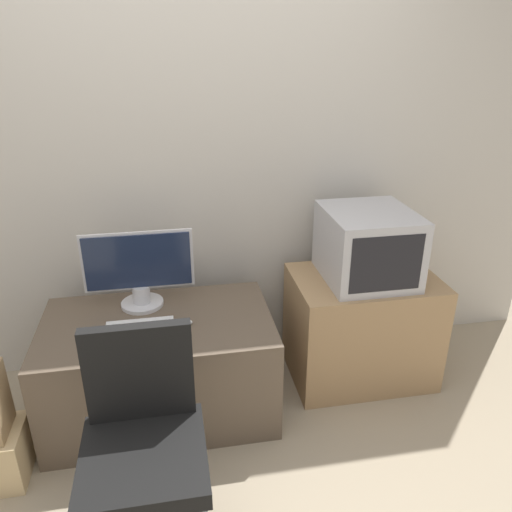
{
  "coord_description": "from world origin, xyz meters",
  "views": [
    {
      "loc": [
        -0.14,
        -1.42,
        1.86
      ],
      "look_at": [
        0.3,
        0.95,
        0.8
      ],
      "focal_mm": 35.0,
      "sensor_mm": 36.0,
      "label": 1
    }
  ],
  "objects_px": {
    "keyboard": "(140,325)",
    "mouse": "(187,323)",
    "crt_tv": "(368,245)",
    "office_chair": "(145,457)",
    "main_monitor": "(139,270)"
  },
  "relations": [
    {
      "from": "keyboard",
      "to": "office_chair",
      "type": "height_order",
      "value": "office_chair"
    },
    {
      "from": "keyboard",
      "to": "mouse",
      "type": "height_order",
      "value": "mouse"
    },
    {
      "from": "crt_tv",
      "to": "keyboard",
      "type": "bearing_deg",
      "value": -172.37
    },
    {
      "from": "main_monitor",
      "to": "office_chair",
      "type": "height_order",
      "value": "main_monitor"
    },
    {
      "from": "mouse",
      "to": "office_chair",
      "type": "relative_size",
      "value": 0.06
    },
    {
      "from": "keyboard",
      "to": "crt_tv",
      "type": "bearing_deg",
      "value": 7.63
    },
    {
      "from": "office_chair",
      "to": "keyboard",
      "type": "bearing_deg",
      "value": 92.07
    },
    {
      "from": "office_chair",
      "to": "mouse",
      "type": "bearing_deg",
      "value": 73.61
    },
    {
      "from": "keyboard",
      "to": "mouse",
      "type": "relative_size",
      "value": 5.73
    },
    {
      "from": "crt_tv",
      "to": "mouse",
      "type": "bearing_deg",
      "value": -169.25
    },
    {
      "from": "main_monitor",
      "to": "crt_tv",
      "type": "xyz_separation_m",
      "value": [
        1.22,
        -0.06,
        0.07
      ]
    },
    {
      "from": "keyboard",
      "to": "office_chair",
      "type": "relative_size",
      "value": 0.37
    },
    {
      "from": "mouse",
      "to": "main_monitor",
      "type": "bearing_deg",
      "value": 131.7
    },
    {
      "from": "mouse",
      "to": "office_chair",
      "type": "height_order",
      "value": "office_chair"
    },
    {
      "from": "keyboard",
      "to": "office_chair",
      "type": "xyz_separation_m",
      "value": [
        0.03,
        -0.71,
        -0.15
      ]
    }
  ]
}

